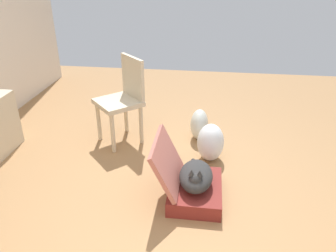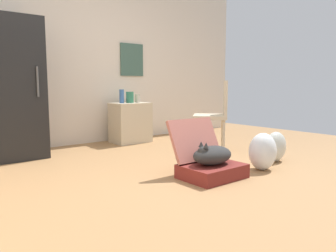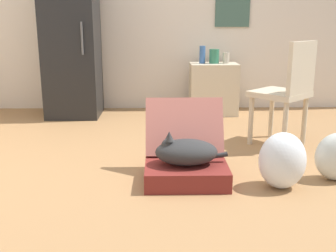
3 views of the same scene
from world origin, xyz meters
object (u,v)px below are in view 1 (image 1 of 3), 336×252
(plastic_bag_white, at_px, (210,142))
(chair, at_px, (124,97))
(plastic_bag_clear, at_px, (199,124))
(suitcase_base, at_px, (195,191))
(cat, at_px, (196,176))

(plastic_bag_white, distance_m, chair, 1.05)
(plastic_bag_clear, bearing_deg, suitcase_base, -178.89)
(cat, distance_m, chair, 1.30)
(cat, height_order, plastic_bag_white, plastic_bag_white)
(cat, relative_size, plastic_bag_clear, 1.47)
(suitcase_base, relative_size, plastic_bag_clear, 1.65)
(plastic_bag_white, relative_size, chair, 0.41)
(suitcase_base, height_order, cat, cat)
(plastic_bag_clear, bearing_deg, plastic_bag_white, -163.02)
(suitcase_base, distance_m, cat, 0.16)
(plastic_bag_clear, height_order, chair, chair)
(plastic_bag_white, bearing_deg, cat, 170.16)
(suitcase_base, height_order, chair, chair)
(cat, distance_m, plastic_bag_clear, 1.08)
(suitcase_base, xyz_separation_m, plastic_bag_clear, (1.07, 0.02, 0.11))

